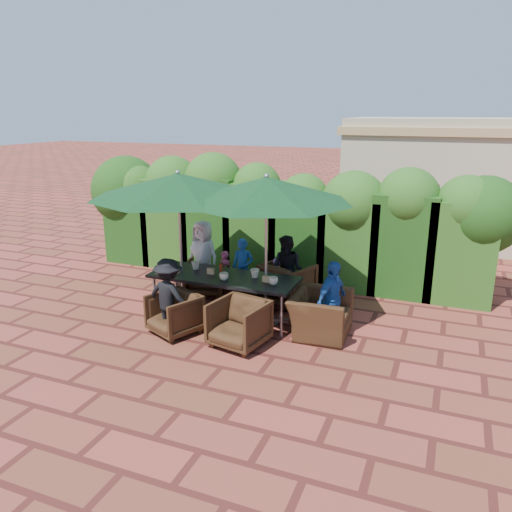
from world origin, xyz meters
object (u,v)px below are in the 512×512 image
at_px(chair_far_right, 287,281).
at_px(umbrella_left, 178,185).
at_px(dining_table, 224,280).
at_px(chair_far_left, 206,275).
at_px(chair_far_mid, 242,282).
at_px(chair_near_right, 239,321).
at_px(umbrella_right, 266,190).
at_px(chair_near_left, 174,312).
at_px(chair_end_right, 320,307).

bearing_deg(chair_far_right, umbrella_left, 57.51).
height_order(dining_table, chair_far_left, dining_table).
bearing_deg(chair_far_mid, umbrella_left, 39.77).
bearing_deg(chair_near_right, umbrella_right, 96.28).
xyz_separation_m(chair_far_mid, chair_near_left, (-0.42, -1.71, 0.00)).
relative_size(umbrella_left, umbrella_right, 1.07).
relative_size(umbrella_left, chair_far_left, 3.98).
xyz_separation_m(dining_table, chair_far_left, (-0.84, 0.96, -0.31)).
height_order(dining_table, chair_near_left, dining_table).
height_order(umbrella_right, chair_near_left, umbrella_right).
relative_size(umbrella_right, chair_end_right, 2.69).
relative_size(dining_table, chair_far_mid, 3.49).
bearing_deg(chair_far_left, chair_far_mid, 158.74).
relative_size(chair_near_right, chair_end_right, 0.76).
xyz_separation_m(dining_table, chair_near_right, (0.65, -0.86, -0.29)).
bearing_deg(chair_far_left, chair_far_right, 168.54).
bearing_deg(chair_near_left, chair_far_left, 126.33).
bearing_deg(chair_far_left, chair_near_left, 86.53).
distance_m(dining_table, chair_far_mid, 0.93).
distance_m(chair_far_left, chair_end_right, 2.68).
bearing_deg(chair_near_right, chair_near_left, -169.69).
bearing_deg(chair_far_mid, chair_near_left, 64.37).
bearing_deg(chair_near_left, dining_table, 85.37).
height_order(chair_far_mid, chair_near_right, chair_near_right).
relative_size(chair_far_left, chair_far_mid, 1.02).
bearing_deg(dining_table, chair_far_mid, 92.93).
bearing_deg(chair_far_left, dining_table, 116.10).
bearing_deg(umbrella_right, chair_near_left, -143.00).
distance_m(umbrella_right, chair_near_left, 2.38).
xyz_separation_m(umbrella_left, chair_far_left, (-0.07, 1.00, -1.85)).
bearing_deg(chair_far_mid, chair_far_left, -17.68).
bearing_deg(chair_near_right, chair_far_left, 140.65).
height_order(chair_far_left, chair_near_left, chair_far_left).
bearing_deg(chair_far_mid, chair_near_right, 99.98).
xyz_separation_m(umbrella_left, chair_near_left, (0.30, -0.80, -1.86)).
bearing_deg(chair_near_left, chair_end_right, 45.89).
distance_m(umbrella_left, chair_near_left, 2.05).
distance_m(chair_far_left, chair_far_right, 1.61).
distance_m(umbrella_left, chair_far_right, 2.61).
relative_size(umbrella_left, chair_near_left, 4.06).
xyz_separation_m(chair_near_right, chair_end_right, (1.01, 0.85, 0.05)).
distance_m(dining_table, chair_end_right, 1.68).
bearing_deg(chair_far_right, umbrella_right, 109.51).
distance_m(umbrella_right, chair_end_right, 2.01).
xyz_separation_m(umbrella_right, chair_end_right, (0.93, -0.06, -1.77)).
bearing_deg(chair_far_left, chair_end_right, 143.66).
xyz_separation_m(dining_table, chair_end_right, (1.66, -0.00, -0.24)).
bearing_deg(chair_end_right, chair_near_left, 109.13).
bearing_deg(chair_far_left, umbrella_left, 78.87).
distance_m(chair_far_left, chair_far_mid, 0.80).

